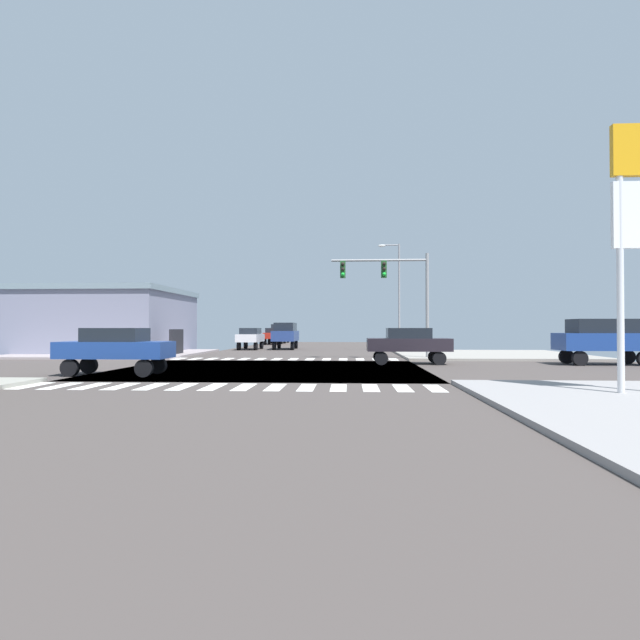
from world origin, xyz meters
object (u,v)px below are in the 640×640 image
(traffic_signal_mast, at_px, (389,282))
(bank_building, at_px, (92,321))
(sedan_nearside_1, at_px, (251,337))
(sedan_trailing_4, at_px, (409,343))
(pickup_inner_1, at_px, (280,333))
(suv_farside_1, at_px, (604,337))
(street_lamp, at_px, (396,288))
(sedan_crossing_2, at_px, (116,347))
(suv_leading_2, at_px, (286,333))
(sedan_middle_5, at_px, (273,335))

(traffic_signal_mast, relative_size, bank_building, 0.43)
(bank_building, relative_size, sedan_nearside_1, 3.47)
(sedan_trailing_4, xyz_separation_m, pickup_inner_1, (-11.69, 36.66, 0.17))
(suv_farside_1, height_order, sedan_trailing_4, suv_farside_1)
(street_lamp, distance_m, sedan_nearside_1, 13.36)
(street_lamp, xyz_separation_m, sedan_crossing_2, (-13.16, -21.80, -4.05))
(sedan_nearside_1, bearing_deg, suv_leading_2, -167.48)
(sedan_crossing_2, height_order, suv_leading_2, suv_leading_2)
(suv_farside_1, bearing_deg, sedan_crossing_2, -72.60)
(sedan_middle_5, xyz_separation_m, pickup_inner_1, (-0.00, 5.50, 0.17))
(street_lamp, bearing_deg, sedan_middle_5, 127.29)
(sedan_crossing_2, height_order, sedan_middle_5, same)
(sedan_nearside_1, xyz_separation_m, pickup_inner_1, (-0.00, 19.19, 0.17))
(sedan_crossing_2, distance_m, pickup_inner_1, 43.66)
(sedan_nearside_1, bearing_deg, bank_building, 29.19)
(traffic_signal_mast, distance_m, sedan_nearside_1, 17.86)
(suv_farside_1, bearing_deg, bank_building, -109.04)
(sedan_nearside_1, relative_size, sedan_crossing_2, 1.00)
(street_lamp, xyz_separation_m, suv_leading_2, (-9.45, 3.33, -3.77))
(pickup_inner_1, bearing_deg, sedan_trailing_4, 107.69)
(street_lamp, bearing_deg, pickup_inner_1, 119.67)
(street_lamp, height_order, sedan_nearside_1, street_lamp)
(bank_building, height_order, pickup_inner_1, bank_building)
(traffic_signal_mast, xyz_separation_m, suv_farside_1, (10.59, -3.87, -3.27))
(street_lamp, distance_m, sedan_crossing_2, 25.79)
(traffic_signal_mast, xyz_separation_m, sedan_middle_5, (-11.02, 27.29, -3.55))
(suv_farside_1, distance_m, pickup_inner_1, 42.56)
(traffic_signal_mast, distance_m, street_lamp, 11.04)
(sedan_trailing_4, relative_size, sedan_middle_5, 1.00)
(suv_leading_2, bearing_deg, sedan_nearside_1, 12.52)
(traffic_signal_mast, distance_m, suv_leading_2, 16.69)
(pickup_inner_1, bearing_deg, traffic_signal_mast, 108.58)
(sedan_trailing_4, height_order, sedan_middle_5, same)
(suv_farside_1, height_order, sedan_middle_5, suv_farside_1)
(sedan_nearside_1, relative_size, suv_leading_2, 0.93)
(bank_building, relative_size, sedan_trailing_4, 3.47)
(street_lamp, distance_m, sedan_trailing_4, 15.37)
(street_lamp, bearing_deg, sedan_nearside_1, 167.91)
(traffic_signal_mast, relative_size, pickup_inner_1, 1.24)
(bank_building, height_order, sedan_nearside_1, bank_building)
(sedan_trailing_4, distance_m, pickup_inner_1, 38.48)
(bank_building, distance_m, sedan_trailing_4, 25.45)
(street_lamp, bearing_deg, bank_building, -171.48)
(bank_building, bearing_deg, street_lamp, 8.52)
(traffic_signal_mast, height_order, sedan_trailing_4, traffic_signal_mast)
(suv_leading_2, bearing_deg, sedan_trailing_4, 115.61)
(suv_farside_1, xyz_separation_m, suv_leading_2, (-18.62, 18.14, 0.00))
(traffic_signal_mast, relative_size, sedan_trailing_4, 1.48)
(suv_leading_2, distance_m, sedan_middle_5, 13.36)
(street_lamp, distance_m, bank_building, 23.95)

